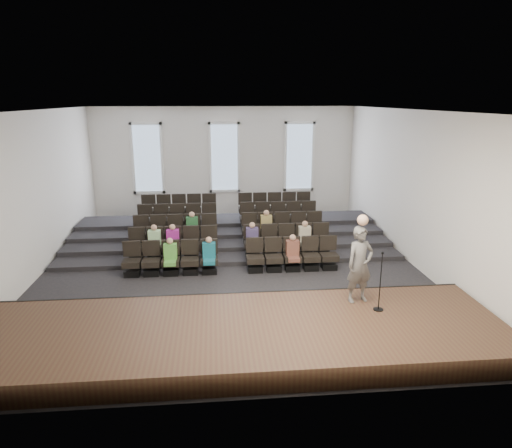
{
  "coord_description": "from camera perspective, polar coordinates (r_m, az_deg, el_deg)",
  "views": [
    {
      "loc": [
        -0.53,
        -14.19,
        5.35
      ],
      "look_at": [
        0.86,
        0.5,
        1.27
      ],
      "focal_mm": 32.0,
      "sensor_mm": 36.0,
      "label": 1
    }
  ],
  "objects": [
    {
      "name": "wall_right",
      "position": [
        15.89,
        19.11,
        4.28
      ],
      "size": [
        0.04,
        14.0,
        5.0
      ],
      "primitive_type": "cube",
      "color": "silver",
      "rests_on": "ground"
    },
    {
      "name": "seating_rows",
      "position": [
        16.42,
        -3.32,
        -1.08
      ],
      "size": [
        6.8,
        4.7,
        1.67
      ],
      "color": "black",
      "rests_on": "ground"
    },
    {
      "name": "speaker",
      "position": [
        11.38,
        12.85,
        -4.96
      ],
      "size": [
        0.79,
        0.61,
        1.9
      ],
      "primitive_type": "imported",
      "rotation": [
        0.0,
        0.0,
        0.25
      ],
      "color": "#52504E",
      "rests_on": "stage"
    },
    {
      "name": "ground",
      "position": [
        15.18,
        -3.05,
        -5.2
      ],
      "size": [
        14.0,
        14.0,
        0.0
      ],
      "primitive_type": "plane",
      "color": "black",
      "rests_on": "ground"
    },
    {
      "name": "ceiling",
      "position": [
        14.21,
        -3.35,
        14.07
      ],
      "size": [
        12.0,
        14.0,
        0.02
      ],
      "primitive_type": "cube",
      "color": "white",
      "rests_on": "ground"
    },
    {
      "name": "windows",
      "position": [
        21.32,
        -3.97,
        8.28
      ],
      "size": [
        8.44,
        0.1,
        3.24
      ],
      "color": "white",
      "rests_on": "wall_back"
    },
    {
      "name": "risers",
      "position": [
        18.12,
        -3.49,
        -1.09
      ],
      "size": [
        11.8,
        4.8,
        0.6
      ],
      "color": "black",
      "rests_on": "ground"
    },
    {
      "name": "wall_front",
      "position": [
        7.74,
        -1.08,
        -6.15
      ],
      "size": [
        12.0,
        0.04,
        5.0
      ],
      "primitive_type": "cube",
      "color": "silver",
      "rests_on": "ground"
    },
    {
      "name": "mic_stand",
      "position": [
        11.21,
        15.18,
        -8.31
      ],
      "size": [
        0.24,
        0.24,
        1.46
      ],
      "color": "black",
      "rests_on": "stage"
    },
    {
      "name": "stage",
      "position": [
        10.44,
        -1.84,
        -13.79
      ],
      "size": [
        11.8,
        3.6,
        0.5
      ],
      "primitive_type": "cube",
      "color": "#3E2B1A",
      "rests_on": "ground"
    },
    {
      "name": "audience",
      "position": [
        15.22,
        -3.96,
        -1.91
      ],
      "size": [
        5.45,
        2.64,
        1.1
      ],
      "color": "#56A241",
      "rests_on": "seating_rows"
    },
    {
      "name": "wall_left",
      "position": [
        15.48,
        -26.09,
        3.27
      ],
      "size": [
        0.04,
        14.0,
        5.0
      ],
      "primitive_type": "cube",
      "color": "silver",
      "rests_on": "ground"
    },
    {
      "name": "stage_lip",
      "position": [
        12.01,
        -2.38,
        -9.67
      ],
      "size": [
        11.8,
        0.06,
        0.52
      ],
      "primitive_type": "cube",
      "color": "black",
      "rests_on": "ground"
    },
    {
      "name": "wall_back",
      "position": [
        21.41,
        -3.96,
        7.77
      ],
      "size": [
        12.0,
        0.04,
        5.0
      ],
      "primitive_type": "cube",
      "color": "silver",
      "rests_on": "ground"
    }
  ]
}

